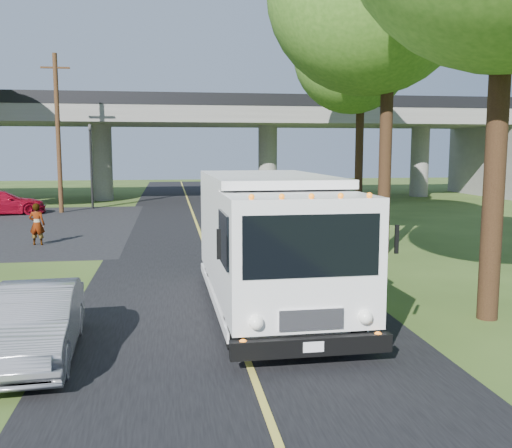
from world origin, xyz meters
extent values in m
plane|color=#33481A|center=(0.00, 0.00, 0.00)|extent=(120.00, 120.00, 0.00)
cube|color=black|center=(0.00, 10.00, 0.01)|extent=(7.00, 90.00, 0.02)
cube|color=gold|center=(0.00, 10.00, 0.03)|extent=(0.12, 90.00, 0.01)
cube|color=slate|center=(0.00, 32.00, 6.00)|extent=(50.00, 9.00, 1.20)
cube|color=black|center=(0.00, 27.60, 6.90)|extent=(50.00, 0.25, 0.80)
cube|color=black|center=(0.00, 36.40, 6.90)|extent=(50.00, 0.25, 0.80)
cube|color=slate|center=(25.00, 32.00, 3.00)|extent=(4.00, 10.00, 6.00)
cylinder|color=slate|center=(-6.00, 32.00, 2.70)|extent=(1.40, 1.40, 5.40)
cylinder|color=slate|center=(6.00, 32.00, 2.70)|extent=(1.40, 1.40, 5.40)
cylinder|color=slate|center=(18.00, 32.00, 2.70)|extent=(1.40, 1.40, 5.40)
cylinder|color=black|center=(-6.00, 26.00, 2.60)|extent=(0.14, 0.14, 5.20)
imported|color=black|center=(-6.00, 26.00, 4.60)|extent=(0.18, 0.22, 1.10)
cylinder|color=#472D19|center=(-7.50, 24.00, 4.50)|extent=(0.26, 0.26, 9.00)
cube|color=#472D19|center=(-7.50, 24.00, 8.20)|extent=(1.60, 0.10, 0.10)
cylinder|color=#382314|center=(5.50, 1.00, 3.50)|extent=(0.44, 0.44, 7.00)
cylinder|color=#382314|center=(6.20, 9.00, 3.85)|extent=(0.44, 0.44, 7.70)
cylinder|color=#382314|center=(9.00, 20.00, 3.32)|extent=(0.44, 0.44, 6.65)
sphere|color=#315D18|center=(9.00, 20.00, 8.20)|extent=(5.58, 5.58, 5.58)
sphere|color=#315D18|center=(9.50, 19.60, 8.50)|extent=(4.96, 4.96, 4.96)
cube|color=white|center=(0.93, 3.20, 1.84)|extent=(2.71, 4.87, 2.47)
cube|color=white|center=(0.99, -0.21, 1.73)|extent=(2.67, 2.02, 2.25)
cube|color=black|center=(1.00, -1.17, 2.09)|extent=(2.31, 0.13, 1.04)
cube|color=black|center=(1.01, -1.28, 0.42)|extent=(2.75, 0.24, 0.31)
cube|color=white|center=(0.94, 2.76, 0.33)|extent=(2.74, 6.41, 0.20)
cylinder|color=black|center=(-0.14, -0.01, 0.49)|extent=(0.32, 0.99, 0.99)
cylinder|color=black|center=(2.10, 0.03, 0.49)|extent=(0.32, 0.99, 0.99)
cylinder|color=black|center=(-0.21, 4.60, 0.49)|extent=(0.32, 0.99, 0.99)
cylinder|color=black|center=(2.03, 4.64, 0.49)|extent=(0.32, 0.99, 0.99)
imported|color=maroon|center=(-10.65, 23.44, 0.68)|extent=(5.04, 3.01, 1.37)
imported|color=gray|center=(-3.65, 0.00, 0.64)|extent=(1.57, 3.93, 1.27)
imported|color=gray|center=(-6.31, 12.41, 0.81)|extent=(0.65, 0.48, 1.63)
camera|label=1|loc=(-1.27, -10.13, 3.65)|focal=40.00mm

